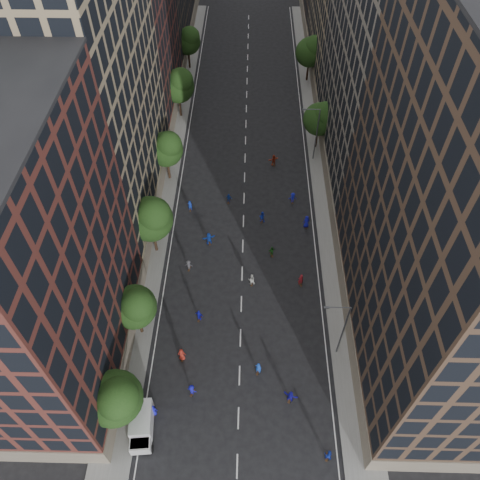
% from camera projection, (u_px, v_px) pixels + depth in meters
% --- Properties ---
extents(ground, '(240.00, 240.00, 0.00)m').
position_uv_depth(ground, '(245.00, 180.00, 69.92)').
color(ground, black).
rests_on(ground, ground).
extents(sidewalk_left, '(4.00, 105.00, 0.15)m').
position_uv_depth(sidewalk_left, '(171.00, 147.00, 74.94)').
color(sidewalk_left, slate).
rests_on(sidewalk_left, ground).
extents(sidewalk_right, '(4.00, 105.00, 0.15)m').
position_uv_depth(sidewalk_right, '(320.00, 149.00, 74.57)').
color(sidewalk_right, slate).
rests_on(sidewalk_right, ground).
extents(bldg_left_a, '(14.00, 22.00, 30.00)m').
position_uv_depth(bldg_left_a, '(18.00, 273.00, 39.94)').
color(bldg_left_a, '#4F241E').
rests_on(bldg_left_a, ground).
extents(bldg_left_b, '(14.00, 26.00, 34.00)m').
position_uv_depth(bldg_left_b, '(81.00, 96.00, 54.07)').
color(bldg_left_b, '#857357').
rests_on(bldg_left_b, ground).
extents(bldg_left_c, '(14.00, 20.00, 28.00)m').
position_uv_depth(bldg_left_c, '(123.00, 30.00, 71.35)').
color(bldg_left_c, '#4F241E').
rests_on(bldg_left_c, ground).
extents(bldg_right_a, '(14.00, 30.00, 36.00)m').
position_uv_depth(bldg_right_a, '(464.00, 222.00, 39.68)').
color(bldg_right_a, '#433024').
rests_on(bldg_right_a, ground).
extents(bldg_right_b, '(14.00, 28.00, 33.00)m').
position_uv_depth(bldg_right_b, '(394.00, 64.00, 59.73)').
color(bldg_right_b, '#635C52').
rests_on(bldg_right_b, ground).
extents(tree_left_0, '(5.20, 5.20, 8.83)m').
position_uv_depth(tree_left_0, '(116.00, 398.00, 42.00)').
color(tree_left_0, black).
rests_on(tree_left_0, ground).
extents(tree_left_1, '(4.80, 4.80, 8.21)m').
position_uv_depth(tree_left_1, '(135.00, 306.00, 48.84)').
color(tree_left_1, black).
rests_on(tree_left_1, ground).
extents(tree_left_2, '(5.60, 5.60, 9.45)m').
position_uv_depth(tree_left_2, '(151.00, 218.00, 56.04)').
color(tree_left_2, black).
rests_on(tree_left_2, ground).
extents(tree_left_3, '(5.00, 5.00, 8.58)m').
position_uv_depth(tree_left_3, '(166.00, 148.00, 65.59)').
color(tree_left_3, black).
rests_on(tree_left_3, ground).
extents(tree_left_4, '(5.40, 5.40, 9.08)m').
position_uv_depth(tree_left_4, '(179.00, 85.00, 75.80)').
color(tree_left_4, black).
rests_on(tree_left_4, ground).
extents(tree_left_5, '(4.80, 4.80, 8.33)m').
position_uv_depth(tree_left_5, '(188.00, 40.00, 86.57)').
color(tree_left_5, black).
rests_on(tree_left_5, ground).
extents(tree_right_a, '(5.00, 5.00, 8.39)m').
position_uv_depth(tree_right_a, '(321.00, 118.00, 70.60)').
color(tree_right_a, black).
rests_on(tree_right_a, ground).
extents(tree_right_b, '(5.20, 5.20, 8.83)m').
position_uv_depth(tree_right_b, '(311.00, 51.00, 83.39)').
color(tree_right_b, black).
rests_on(tree_right_b, ground).
extents(streetlamp_near, '(2.64, 0.22, 9.06)m').
position_uv_depth(streetlamp_near, '(342.00, 328.00, 47.59)').
color(streetlamp_near, '#595B60').
rests_on(streetlamp_near, ground).
extents(streetlamp_far, '(2.64, 0.22, 9.06)m').
position_uv_depth(streetlamp_far, '(315.00, 132.00, 69.11)').
color(streetlamp_far, '#595B60').
rests_on(streetlamp_far, ground).
extents(cargo_van, '(2.57, 4.79, 2.46)m').
position_uv_depth(cargo_van, '(142.00, 425.00, 45.03)').
color(cargo_van, silver).
rests_on(cargo_van, ground).
extents(skater_0, '(0.85, 0.56, 1.74)m').
position_uv_depth(skater_0, '(153.00, 410.00, 46.40)').
color(skater_0, '#1817BD').
rests_on(skater_0, ground).
extents(skater_1, '(0.79, 0.66, 1.85)m').
position_uv_depth(skater_1, '(258.00, 368.00, 49.26)').
color(skater_1, blue).
rests_on(skater_1, ground).
extents(skater_2, '(0.91, 0.79, 1.60)m').
position_uv_depth(skater_2, '(328.00, 455.00, 43.75)').
color(skater_2, navy).
rests_on(skater_2, ground).
extents(skater_3, '(1.14, 0.88, 1.56)m').
position_uv_depth(skater_3, '(192.00, 390.00, 47.85)').
color(skater_3, '#1414A3').
rests_on(skater_3, ground).
extents(skater_4, '(1.10, 0.79, 1.73)m').
position_uv_depth(skater_4, '(199.00, 316.00, 53.53)').
color(skater_4, '#1516AD').
rests_on(skater_4, ground).
extents(skater_5, '(1.60, 1.02, 1.64)m').
position_uv_depth(skater_5, '(290.00, 396.00, 47.37)').
color(skater_5, '#1A14A4').
rests_on(skater_5, ground).
extents(skater_6, '(0.90, 0.59, 1.83)m').
position_uv_depth(skater_6, '(182.00, 355.00, 50.29)').
color(skater_6, maroon).
rests_on(skater_6, ground).
extents(skater_7, '(0.79, 0.67, 1.83)m').
position_uv_depth(skater_7, '(301.00, 280.00, 56.76)').
color(skater_7, maroon).
rests_on(skater_7, ground).
extents(skater_8, '(0.90, 0.73, 1.75)m').
position_uv_depth(skater_8, '(252.00, 280.00, 56.82)').
color(skater_8, silver).
rests_on(skater_8, ground).
extents(skater_9, '(1.06, 0.70, 1.54)m').
position_uv_depth(skater_9, '(189.00, 265.00, 58.40)').
color(skater_9, '#414046').
rests_on(skater_9, ground).
extents(skater_10, '(0.98, 0.66, 1.55)m').
position_uv_depth(skater_10, '(272.00, 251.00, 59.86)').
color(skater_10, '#1E641E').
rests_on(skater_10, ground).
extents(skater_11, '(1.82, 1.12, 1.88)m').
position_uv_depth(skater_11, '(209.00, 239.00, 61.03)').
color(skater_11, '#1439A6').
rests_on(skater_11, ground).
extents(skater_12, '(1.05, 0.81, 1.91)m').
position_uv_depth(skater_12, '(306.00, 222.00, 62.97)').
color(skater_12, '#13139A').
rests_on(skater_12, ground).
extents(skater_13, '(0.63, 0.42, 1.70)m').
position_uv_depth(skater_13, '(190.00, 206.00, 65.14)').
color(skater_13, '#132FA0').
rests_on(skater_13, ground).
extents(skater_14, '(0.98, 0.84, 1.74)m').
position_uv_depth(skater_14, '(262.00, 217.00, 63.69)').
color(skater_14, '#172EBD').
rests_on(skater_14, ground).
extents(skater_15, '(1.12, 0.70, 1.67)m').
position_uv_depth(skater_15, '(293.00, 198.00, 66.16)').
color(skater_15, '#161BB3').
rests_on(skater_15, ground).
extents(skater_16, '(0.94, 0.57, 1.50)m').
position_uv_depth(skater_16, '(229.00, 198.00, 66.22)').
color(skater_16, '#153BAE').
rests_on(skater_16, ground).
extents(skater_17, '(1.73, 1.15, 1.79)m').
position_uv_depth(skater_17, '(274.00, 160.00, 71.45)').
color(skater_17, '#AB351C').
rests_on(skater_17, ground).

